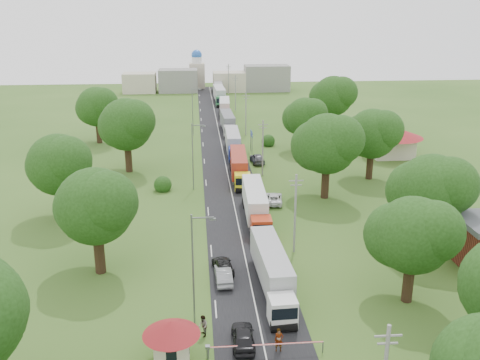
{
  "coord_description": "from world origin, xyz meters",
  "views": [
    {
      "loc": [
        -4.98,
        -59.95,
        25.94
      ],
      "look_at": [
        0.95,
        9.87,
        3.0
      ],
      "focal_mm": 40.0,
      "sensor_mm": 36.0,
      "label": 1
    }
  ],
  "objects": [
    {
      "name": "ground",
      "position": [
        0.0,
        0.0,
        0.0
      ],
      "size": [
        260.0,
        260.0,
        0.0
      ],
      "primitive_type": "plane",
      "color": "#32551C",
      "rests_on": "ground"
    },
    {
      "name": "road",
      "position": [
        0.0,
        20.0,
        0.0
      ],
      "size": [
        8.0,
        200.0,
        0.04
      ],
      "primitive_type": "cube",
      "color": "black",
      "rests_on": "ground"
    },
    {
      "name": "boom_barrier",
      "position": [
        -1.36,
        -25.0,
        0.89
      ],
      "size": [
        9.22,
        0.35,
        1.18
      ],
      "color": "slate",
      "rests_on": "ground"
    },
    {
      "name": "guard_booth",
      "position": [
        -7.2,
        -25.0,
        2.16
      ],
      "size": [
        4.4,
        4.4,
        3.45
      ],
      "color": "beige",
      "rests_on": "ground"
    },
    {
      "name": "info_sign",
      "position": [
        5.2,
        35.0,
        3.0
      ],
      "size": [
        0.12,
        3.1,
        4.1
      ],
      "color": "slate",
      "rests_on": "ground"
    },
    {
      "name": "pole_1",
      "position": [
        5.5,
        -7.0,
        4.68
      ],
      "size": [
        1.6,
        0.24,
        9.0
      ],
      "color": "gray",
      "rests_on": "ground"
    },
    {
      "name": "pole_2",
      "position": [
        5.5,
        21.0,
        4.68
      ],
      "size": [
        1.6,
        0.24,
        9.0
      ],
      "color": "gray",
      "rests_on": "ground"
    },
    {
      "name": "pole_3",
      "position": [
        5.5,
        49.0,
        4.68
      ],
      "size": [
        1.6,
        0.24,
        9.0
      ],
      "color": "gray",
      "rests_on": "ground"
    },
    {
      "name": "pole_4",
      "position": [
        5.5,
        77.0,
        4.68
      ],
      "size": [
        1.6,
        0.24,
        9.0
      ],
      "color": "gray",
      "rests_on": "ground"
    },
    {
      "name": "pole_5",
      "position": [
        5.5,
        105.0,
        4.68
      ],
      "size": [
        1.6,
        0.24,
        9.0
      ],
      "color": "gray",
      "rests_on": "ground"
    },
    {
      "name": "lamp_0",
      "position": [
        -5.35,
        -20.0,
        5.55
      ],
      "size": [
        2.03,
        0.22,
        10.0
      ],
      "color": "slate",
      "rests_on": "ground"
    },
    {
      "name": "lamp_1",
      "position": [
        -5.35,
        15.0,
        5.55
      ],
      "size": [
        2.03,
        0.22,
        10.0
      ],
      "color": "slate",
      "rests_on": "ground"
    },
    {
      "name": "lamp_2",
      "position": [
        -5.35,
        50.0,
        5.55
      ],
      "size": [
        2.03,
        0.22,
        10.0
      ],
      "color": "slate",
      "rests_on": "ground"
    },
    {
      "name": "tree_2",
      "position": [
        13.99,
        -17.86,
        6.6
      ],
      "size": [
        8.0,
        8.0,
        10.1
      ],
      "color": "#382616",
      "rests_on": "ground"
    },
    {
      "name": "tree_3",
      "position": [
        19.99,
        -7.84,
        7.22
      ],
      "size": [
        8.8,
        8.8,
        11.07
      ],
      "color": "#382616",
      "rests_on": "ground"
    },
    {
      "name": "tree_4",
      "position": [
        12.99,
        10.17,
        7.85
      ],
      "size": [
        9.6,
        9.6,
        12.05
      ],
      "color": "#382616",
      "rests_on": "ground"
    },
    {
      "name": "tree_5",
      "position": [
        21.99,
        18.16,
        7.22
      ],
      "size": [
        8.8,
        8.8,
        11.07
      ],
      "color": "#382616",
      "rests_on": "ground"
    },
    {
      "name": "tree_6",
      "position": [
        14.99,
        35.14,
        6.6
      ],
      "size": [
        8.0,
        8.0,
        10.1
      ],
      "color": "#382616",
      "rests_on": "ground"
    },
    {
      "name": "tree_7",
      "position": [
        23.99,
        50.17,
        7.85
      ],
      "size": [
        9.6,
        9.6,
        12.05
      ],
      "color": "#382616",
      "rests_on": "ground"
    },
    {
      "name": "tree_10",
      "position": [
        -15.01,
        -9.84,
        7.22
      ],
      "size": [
        8.8,
        8.8,
        11.07
      ],
      "color": "#382616",
      "rests_on": "ground"
    },
    {
      "name": "tree_11",
      "position": [
        -22.01,
        5.16,
        7.22
      ],
      "size": [
        8.8,
        8.8,
        11.07
      ],
      "color": "#382616",
      "rests_on": "ground"
    },
    {
      "name": "tree_12",
      "position": [
        -16.01,
        25.17,
        7.85
      ],
      "size": [
        9.6,
        9.6,
        12.05
      ],
      "color": "#382616",
      "rests_on": "ground"
    },
    {
      "name": "tree_13",
      "position": [
        -24.01,
        45.16,
        7.22
      ],
      "size": [
        8.8,
        8.8,
        11.07
      ],
      "color": "#382616",
      "rests_on": "ground"
    },
    {
      "name": "house_cream",
      "position": [
        30.0,
        30.0,
        3.64
      ],
      "size": [
        10.08,
        10.08,
        5.8
      ],
      "color": "beige",
      "rests_on": "ground"
    },
    {
      "name": "distant_town",
      "position": [
        0.68,
        110.0,
        3.49
      ],
      "size": [
        52.0,
        8.0,
        8.0
      ],
      "color": "gray",
      "rests_on": "ground"
    },
    {
      "name": "church",
      "position": [
        -4.0,
        118.0,
        5.39
      ],
      "size": [
        5.0,
        5.0,
        12.3
      ],
      "color": "beige",
      "rests_on": "ground"
    },
    {
      "name": "truck_0",
      "position": [
        1.92,
        -15.06,
        2.05
      ],
      "size": [
        2.87,
        13.95,
        3.86
      ],
      "color": "white",
      "rests_on": "ground"
    },
    {
      "name": "truck_1",
      "position": [
        2.27,
        2.58,
        2.11
      ],
      "size": [
        2.76,
        14.36,
        3.98
      ],
      "color": "#B93115",
      "rests_on": "ground"
    },
    {
      "name": "truck_2",
      "position": [
        1.65,
        19.74,
        2.05
      ],
      "size": [
        2.9,
        13.96,
        3.86
      ],
      "color": "yellow",
      "rests_on": "ground"
    },
    {
      "name": "truck_3",
      "position": [
        1.78,
        34.85,
        2.06
      ],
      "size": [
        2.63,
        14.04,
        3.89
      ],
      "color": "#1C33AB",
      "rests_on": "ground"
    },
    {
      "name": "truck_4",
      "position": [
        1.93,
        52.54,
        2.04
      ],
      "size": [
        2.73,
        13.89,
        3.84
      ],
      "color": "#B4B4B4",
      "rests_on": "ground"
    },
    {
      "name": "truck_5",
      "position": [
        2.32,
        70.08,
        2.05
      ],
      "size": [
        2.98,
        13.99,
        3.87
      ],
      "color": "#AD251A",
      "rests_on": "ground"
    },
    {
      "name": "truck_6",
      "position": [
        1.93,
        88.45,
        2.26
      ],
      "size": [
        3.03,
        15.38,
        4.25
      ],
      "color": "#2B7441",
      "rests_on": "ground"
    },
    {
      "name": "truck_7",
      "position": [
        2.28,
        103.11,
        2.0
      ],
      "size": [
        2.61,
        13.62,
        3.77
      ],
      "color": "#A7A7A7",
      "rests_on": "ground"
    },
    {
      "name": "car_lane_front",
      "position": [
        -1.63,
        -23.5,
        0.76
      ],
      "size": [
        1.89,
        4.49,
        1.51
      ],
      "primitive_type": "imported",
      "rotation": [
        0.0,
        0.0,
        3.12
      ],
      "color": "black",
      "rests_on": "ground"
    },
    {
      "name": "car_lane_mid",
      "position": [
        -2.63,
        -13.0,
        0.72
      ],
      "size": [
        1.7,
        4.43,
        1.44
      ],
      "primitive_type": "imported",
      "rotation": [
        0.0,
        0.0,
        3.18
      ],
      "color": "gray",
      "rests_on": "ground"
    },
    {
      "name": "car_lane_rear",
      "position": [
        -2.56,
        -10.93,
        0.66
      ],
      "size": [
        2.34,
        4.73,
        1.32
      ],
      "primitive_type": "imported",
      "rotation": [
        0.0,
        0.0,
        3.25
      ],
      "color": "black",
      "rests_on": "ground"
    },
    {
      "name": "car_verge_near",
      "position": [
        5.5,
        8.4,
        0.68
      ],
      "size": [
        2.89,
        5.14,
        1.35
      ],
      "primitive_type": "imported",
      "rotation": [
        0.0,
        0.0,
        3.0
      ],
      "color": "white",
      "rests_on": "ground"
    },
    {
      "name": "car_verge_far",
      "position": [
        5.5,
        28.11,
        0.84
      ],
      "size": [
        2.43,
        5.08,
        1.67
      ],
      "primitive_type": "imported",
      "rotation": [
        0.0,
        0.0,
        3.23
      ],
      "color": "#4E5055",
      "rests_on": "ground"
    },
    {
      "name": "pedestrian_near",
      "position": [
        1.09,
        -24.5,
        0.98
      ],
      "size": [
        0.72,
        0.48,
        1.96
      ],
      "primitive_type": "imported",
      "rotation": [
        0.0,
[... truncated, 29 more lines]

